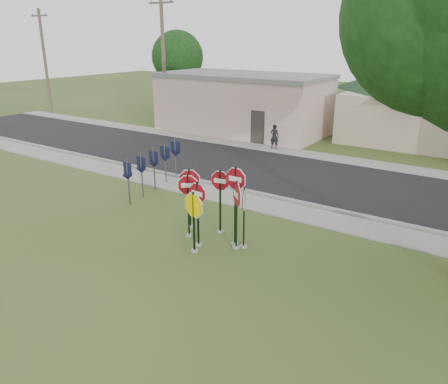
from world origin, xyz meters
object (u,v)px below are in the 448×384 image
Objects in this scene: stop_sign_yellow at (194,215)px; stop_sign_left at (188,198)px; utility_pole_near at (164,62)px; stop_sign_center at (198,206)px; pedestrian at (274,137)px.

stop_sign_yellow is 1.21m from stop_sign_left.
utility_pole_near is at bearing 133.56° from stop_sign_yellow.
utility_pole_near reaches higher than stop_sign_yellow.
stop_sign_center is 0.46m from stop_sign_yellow.
stop_sign_yellow is 20.49m from utility_pole_near.
utility_pole_near is at bearing 133.37° from stop_sign_left.
stop_sign_yellow is 1.43× the size of pedestrian.
stop_sign_center is 0.99× the size of stop_sign_left.
utility_pole_near is at bearing -17.56° from pedestrian.
stop_sign_left is 0.25× the size of utility_pole_near.
stop_sign_center reaches higher than pedestrian.
stop_sign_yellow is at bearing -43.36° from stop_sign_left.
stop_sign_left is (-0.87, 0.82, 0.13)m from stop_sign_yellow.
stop_sign_center reaches higher than stop_sign_yellow.
stop_sign_center is 0.82m from stop_sign_left.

